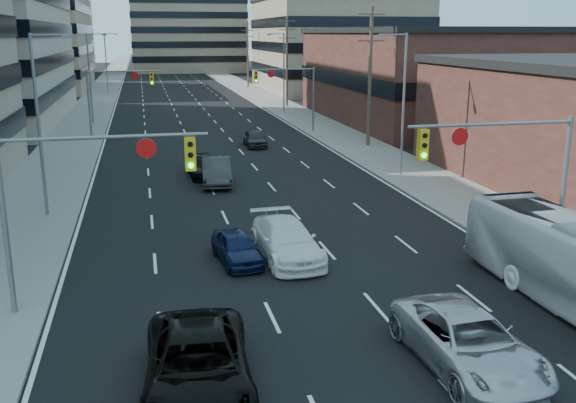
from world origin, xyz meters
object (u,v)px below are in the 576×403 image
(white_van, at_px, (286,240))
(silver_suv, at_px, (468,341))
(sedan_blue, at_px, (237,247))
(black_pickup, at_px, (198,365))

(white_van, bearing_deg, silver_suv, -76.57)
(white_van, xyz_separation_m, silver_suv, (2.93, -9.78, 0.00))
(white_van, height_order, sedan_blue, white_van)
(black_pickup, height_order, white_van, black_pickup)
(silver_suv, xyz_separation_m, sedan_blue, (-4.99, 9.76, -0.14))
(black_pickup, distance_m, sedan_blue, 9.77)
(white_van, xyz_separation_m, sedan_blue, (-2.06, -0.01, -0.14))
(black_pickup, xyz_separation_m, white_van, (4.44, 9.49, -0.03))
(black_pickup, bearing_deg, white_van, 68.74)
(black_pickup, height_order, sedan_blue, black_pickup)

